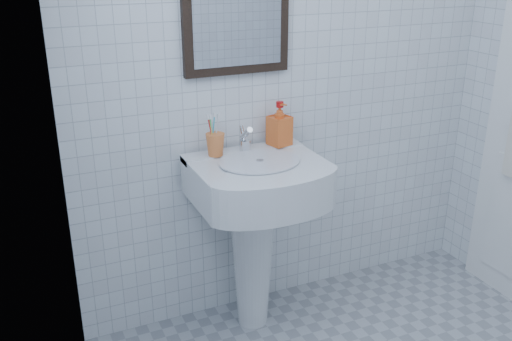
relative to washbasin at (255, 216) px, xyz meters
name	(u,v)px	position (x,y,z in m)	size (l,w,h in m)	color
wall_back	(292,66)	(0.29, 0.21, 0.64)	(2.20, 0.02, 2.50)	silver
wall_left	(106,198)	(-0.81, -0.99, 0.64)	(0.02, 2.40, 2.50)	silver
washbasin	(255,216)	(0.00, 0.00, 0.00)	(0.59, 0.43, 0.90)	white
faucet	(245,140)	(0.00, 0.11, 0.34)	(0.05, 0.11, 0.13)	silver
toothbrush_cup	(215,145)	(-0.15, 0.11, 0.34)	(0.09, 0.09, 0.10)	orange
soap_dispenser	(280,124)	(0.18, 0.12, 0.39)	(0.09, 0.10, 0.21)	red
wall_mirror	(236,3)	(0.00, 0.19, 0.94)	(0.50, 0.04, 0.62)	black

